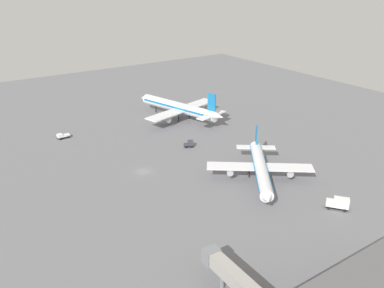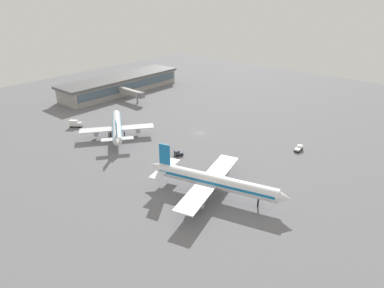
{
  "view_description": "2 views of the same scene",
  "coord_description": "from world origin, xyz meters",
  "px_view_note": "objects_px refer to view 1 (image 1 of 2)",
  "views": [
    {
      "loc": [
        -50.97,
        -101.28,
        55.95
      ],
      "look_at": [
        19.88,
        2.57,
        3.58
      ],
      "focal_mm": 38.3,
      "sensor_mm": 36.0,
      "label": 1
    },
    {
      "loc": [
        107.69,
        87.66,
        57.83
      ],
      "look_at": [
        16.38,
        9.84,
        3.26
      ],
      "focal_mm": 32.1,
      "sensor_mm": 36.0,
      "label": 2
    }
  ],
  "objects_px": {
    "airplane_at_gate": "(260,168)",
    "baggage_tug": "(189,144)",
    "catering_truck": "(338,203)",
    "pushback_tractor": "(63,136)",
    "airplane_taxiing": "(179,108)"
  },
  "relations": [
    {
      "from": "airplane_at_gate",
      "to": "baggage_tug",
      "type": "distance_m",
      "value": 32.87
    },
    {
      "from": "airplane_at_gate",
      "to": "catering_truck",
      "type": "relative_size",
      "value": 5.82
    },
    {
      "from": "airplane_taxiing",
      "to": "baggage_tug",
      "type": "relative_size",
      "value": 12.1
    },
    {
      "from": "airplane_taxiing",
      "to": "airplane_at_gate",
      "type": "bearing_deg",
      "value": 155.02
    },
    {
      "from": "airplane_taxiing",
      "to": "pushback_tractor",
      "type": "relative_size",
      "value": 10.06
    },
    {
      "from": "catering_truck",
      "to": "baggage_tug",
      "type": "distance_m",
      "value": 56.13
    },
    {
      "from": "catering_truck",
      "to": "pushback_tractor",
      "type": "bearing_deg",
      "value": -11.14
    },
    {
      "from": "airplane_at_gate",
      "to": "airplane_taxiing",
      "type": "bearing_deg",
      "value": -152.6
    },
    {
      "from": "airplane_at_gate",
      "to": "catering_truck",
      "type": "bearing_deg",
      "value": 51.92
    },
    {
      "from": "catering_truck",
      "to": "pushback_tractor",
      "type": "xyz_separation_m",
      "value": [
        -42.66,
        88.32,
        -0.73
      ]
    },
    {
      "from": "airplane_taxiing",
      "to": "catering_truck",
      "type": "relative_size",
      "value": 8.0
    },
    {
      "from": "airplane_at_gate",
      "to": "baggage_tug",
      "type": "xyz_separation_m",
      "value": [
        -2.74,
        32.61,
        -3.13
      ]
    },
    {
      "from": "pushback_tractor",
      "to": "baggage_tug",
      "type": "relative_size",
      "value": 1.2
    },
    {
      "from": "airplane_at_gate",
      "to": "baggage_tug",
      "type": "bearing_deg",
      "value": -137.85
    },
    {
      "from": "airplane_at_gate",
      "to": "airplane_taxiing",
      "type": "xyz_separation_m",
      "value": [
        10.42,
        59.42,
        0.77
      ]
    }
  ]
}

